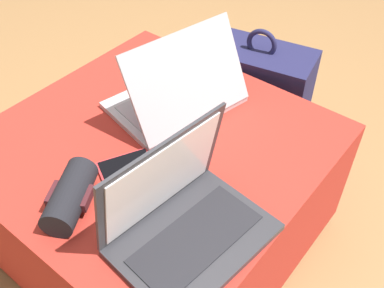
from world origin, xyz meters
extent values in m
plane|color=#9E7042|center=(0.00, 0.00, 0.00)|extent=(14.00, 14.00, 0.00)
cube|color=maroon|center=(0.00, 0.00, 0.03)|extent=(0.78, 0.79, 0.05)
cube|color=#B22D23|center=(0.00, 0.00, 0.24)|extent=(0.81, 0.82, 0.38)
cube|color=#333338|center=(-0.18, -0.28, 0.44)|extent=(0.34, 0.26, 0.02)
cube|color=#232328|center=(-0.18, -0.28, 0.45)|extent=(0.29, 0.16, 0.00)
cube|color=#333338|center=(-0.17, -0.19, 0.56)|extent=(0.32, 0.08, 0.23)
cube|color=white|center=(-0.17, -0.19, 0.56)|extent=(0.29, 0.07, 0.20)
cube|color=#B7B7BC|center=(0.15, 0.06, 0.44)|extent=(0.39, 0.31, 0.02)
cube|color=#9E9EA3|center=(0.15, 0.06, 0.45)|extent=(0.33, 0.19, 0.00)
cube|color=#B7B7BC|center=(0.14, -0.01, 0.55)|extent=(0.36, 0.19, 0.22)
cube|color=#B23D93|center=(0.14, 0.00, 0.55)|extent=(0.32, 0.16, 0.19)
cube|color=red|center=(-0.11, -0.01, 0.43)|extent=(0.15, 0.13, 0.01)
cube|color=black|center=(-0.11, -0.01, 0.44)|extent=(0.14, 0.11, 0.00)
cube|color=#23234C|center=(0.52, 0.00, 0.22)|extent=(0.26, 0.39, 0.45)
cube|color=#1E1E41|center=(0.63, 0.03, 0.14)|extent=(0.12, 0.29, 0.20)
torus|color=#23234C|center=(0.52, 0.00, 0.48)|extent=(0.04, 0.10, 0.10)
cylinder|color=black|center=(-0.28, -0.01, 0.46)|extent=(0.19, 0.15, 0.07)
cube|color=#441B20|center=(-0.28, -0.01, 0.46)|extent=(0.10, 0.11, 0.02)
camera|label=1|loc=(-0.61, -0.62, 1.23)|focal=42.00mm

